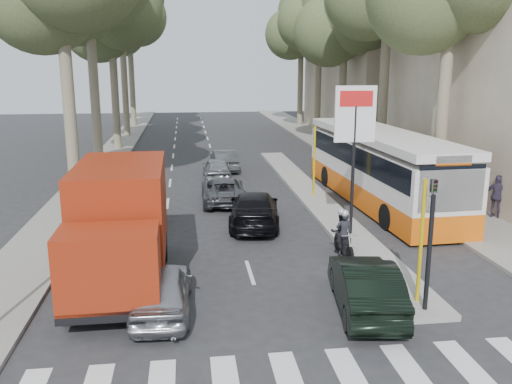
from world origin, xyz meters
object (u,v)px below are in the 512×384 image
(motorcycle, at_px, (342,234))
(city_bus, at_px, (379,165))
(dark_hatchback, at_px, (365,285))
(red_truck, at_px, (120,224))
(silver_hatchback, at_px, (162,290))

(motorcycle, bearing_deg, city_bus, 60.04)
(dark_hatchback, bearing_deg, red_truck, -13.99)
(city_bus, relative_size, motorcycle, 6.74)
(dark_hatchback, distance_m, red_truck, 7.11)
(dark_hatchback, relative_size, city_bus, 0.32)
(silver_hatchback, bearing_deg, city_bus, -130.86)
(motorcycle, bearing_deg, red_truck, -168.56)
(silver_hatchback, relative_size, dark_hatchback, 0.91)
(silver_hatchback, xyz_separation_m, motorcycle, (5.90, 3.70, 0.10))
(red_truck, height_order, motorcycle, red_truck)
(dark_hatchback, height_order, city_bus, city_bus)
(red_truck, xyz_separation_m, city_bus, (10.79, 8.30, -0.06))
(city_bus, bearing_deg, dark_hatchback, -113.91)
(silver_hatchback, distance_m, dark_hatchback, 5.32)
(silver_hatchback, relative_size, motorcycle, 1.97)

